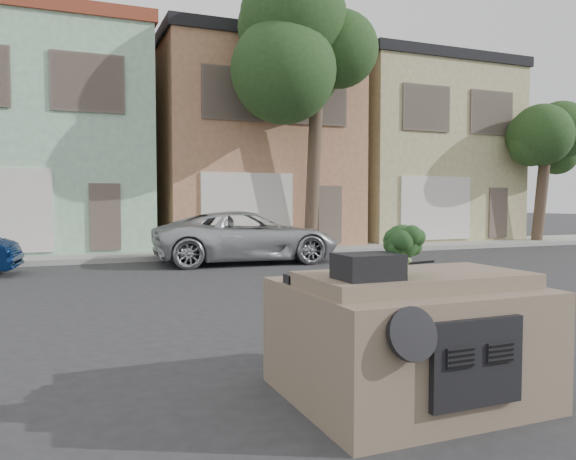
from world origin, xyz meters
TOP-DOWN VIEW (x-y plane):
  - ground_plane at (0.00, 0.00)m, footprint 120.00×120.00m
  - sidewalk at (0.00, 10.50)m, footprint 40.00×3.00m
  - townhouse_mint at (-3.50, 14.50)m, footprint 7.20×8.20m
  - townhouse_tan at (4.00, 14.50)m, footprint 7.20×8.20m
  - townhouse_beige at (11.50, 14.50)m, footprint 7.20×8.20m
  - silver_pickup at (2.04, 7.75)m, footprint 5.30×2.67m
  - tree_near at (5.00, 9.80)m, footprint 4.40×4.00m
  - tree_far at (15.00, 9.80)m, footprint 3.20×3.00m
  - car_dashboard at (0.00, -3.00)m, footprint 2.00×1.80m
  - instrument_hump at (-0.58, -3.35)m, footprint 0.48×0.38m
  - wiper_arm at (0.28, -2.62)m, footprint 0.69×0.15m
  - broccoli at (-0.19, -3.23)m, footprint 0.42×0.42m

SIDE VIEW (x-z plane):
  - ground_plane at x=0.00m, z-range 0.00..0.00m
  - silver_pickup at x=2.04m, z-range -0.72..0.72m
  - sidewalk at x=0.00m, z-range 0.00..0.15m
  - car_dashboard at x=0.00m, z-range 0.00..1.12m
  - wiper_arm at x=0.28m, z-range 1.12..1.14m
  - instrument_hump at x=-0.58m, z-range 1.12..1.32m
  - broccoli at x=-0.19m, z-range 1.12..1.55m
  - tree_far at x=15.00m, z-range 0.00..6.00m
  - townhouse_mint at x=-3.50m, z-range 0.00..7.55m
  - townhouse_tan at x=4.00m, z-range 0.00..7.55m
  - townhouse_beige at x=11.50m, z-range 0.00..7.55m
  - tree_near at x=5.00m, z-range 0.00..8.50m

